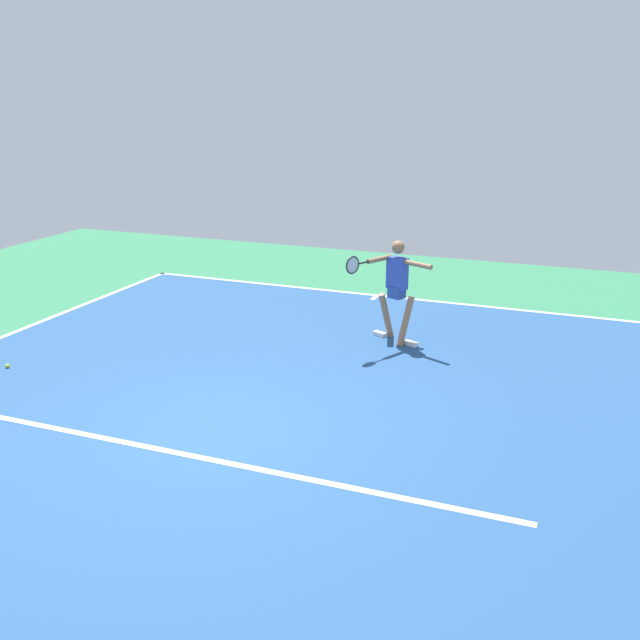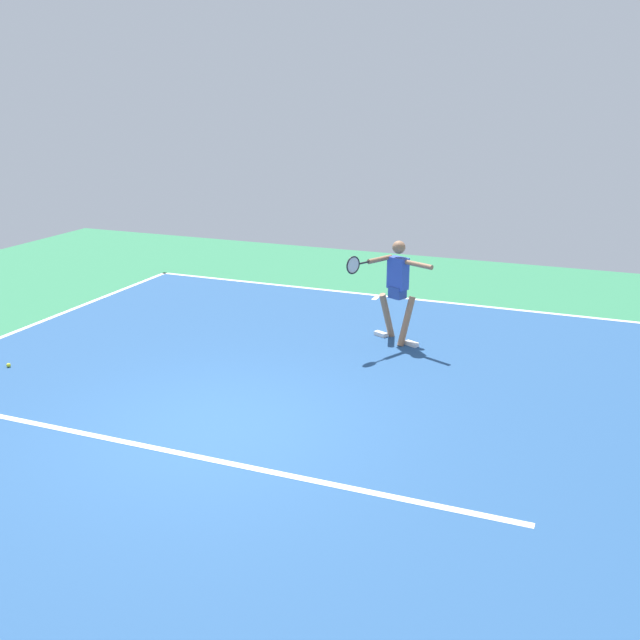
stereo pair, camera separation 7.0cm
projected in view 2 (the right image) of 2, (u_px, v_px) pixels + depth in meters
name	position (u px, v px, depth m)	size (l,w,h in m)	color
ground_plane	(218.00, 428.00, 9.24)	(21.63, 21.63, 0.00)	#2D754C
court_surface	(218.00, 428.00, 9.24)	(10.57, 13.57, 0.00)	navy
court_line_baseline_near	(379.00, 295.00, 15.20)	(10.57, 0.10, 0.01)	white
court_line_service	(185.00, 454.00, 8.56)	(7.93, 0.10, 0.01)	white
court_line_centre_mark	(376.00, 298.00, 15.02)	(0.10, 0.30, 0.01)	white
tennis_player	(396.00, 285.00, 12.13)	(1.26, 1.15, 1.74)	#9E7051
tennis_ball_near_player	(9.00, 365.00, 11.25)	(0.07, 0.07, 0.07)	yellow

